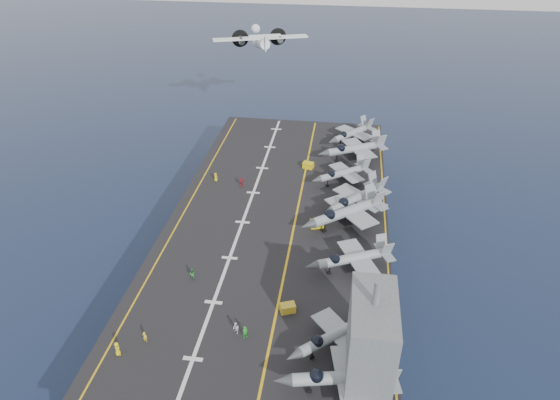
# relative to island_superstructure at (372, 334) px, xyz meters

# --- Properties ---
(ground) EXTENTS (500.00, 500.00, 0.00)m
(ground) POSITION_rel_island_superstructure_xyz_m (-15.00, 30.00, -17.90)
(ground) COLOR #142135
(ground) RESTS_ON ground
(hull) EXTENTS (36.00, 90.00, 10.00)m
(hull) POSITION_rel_island_superstructure_xyz_m (-15.00, 30.00, -12.90)
(hull) COLOR #56595E
(hull) RESTS_ON ground
(flight_deck) EXTENTS (38.00, 92.00, 0.40)m
(flight_deck) POSITION_rel_island_superstructure_xyz_m (-15.00, 30.00, -7.70)
(flight_deck) COLOR black
(flight_deck) RESTS_ON hull
(foul_line) EXTENTS (0.35, 90.00, 0.02)m
(foul_line) POSITION_rel_island_superstructure_xyz_m (-12.00, 30.00, -7.48)
(foul_line) COLOR gold
(foul_line) RESTS_ON flight_deck
(landing_centerline) EXTENTS (0.50, 90.00, 0.02)m
(landing_centerline) POSITION_rel_island_superstructure_xyz_m (-21.00, 30.00, -7.48)
(landing_centerline) COLOR silver
(landing_centerline) RESTS_ON flight_deck
(deck_edge_port) EXTENTS (0.25, 90.00, 0.02)m
(deck_edge_port) POSITION_rel_island_superstructure_xyz_m (-32.00, 30.00, -7.48)
(deck_edge_port) COLOR gold
(deck_edge_port) RESTS_ON flight_deck
(deck_edge_stbd) EXTENTS (0.25, 90.00, 0.02)m
(deck_edge_stbd) POSITION_rel_island_superstructure_xyz_m (3.50, 30.00, -7.48)
(deck_edge_stbd) COLOR gold
(deck_edge_stbd) RESTS_ON flight_deck
(island_superstructure) EXTENTS (5.00, 10.00, 15.00)m
(island_superstructure) POSITION_rel_island_superstructure_xyz_m (0.00, 0.00, 0.00)
(island_superstructure) COLOR #56595E
(island_superstructure) RESTS_ON flight_deck
(fighter_jet_0) EXTENTS (15.64, 11.98, 4.88)m
(fighter_jet_0) POSITION_rel_island_superstructure_xyz_m (-2.61, -2.00, -5.06)
(fighter_jet_0) COLOR gray
(fighter_jet_0) RESTS_ON flight_deck
(fighter_jet_1) EXTENTS (15.36, 14.89, 4.47)m
(fighter_jet_1) POSITION_rel_island_superstructure_xyz_m (-3.82, 4.49, -5.26)
(fighter_jet_1) COLOR gray
(fighter_jet_1) RESTS_ON flight_deck
(fighter_jet_3) EXTENTS (16.16, 13.91, 4.73)m
(fighter_jet_3) POSITION_rel_island_superstructure_xyz_m (-1.88, 19.89, -5.14)
(fighter_jet_3) COLOR gray
(fighter_jet_3) RESTS_ON flight_deck
(fighter_jet_4) EXTENTS (19.22, 18.33, 5.57)m
(fighter_jet_4) POSITION_rel_island_superstructure_xyz_m (-3.24, 31.79, -4.72)
(fighter_jet_4) COLOR gray
(fighter_jet_4) RESTS_ON flight_deck
(fighter_jet_5) EXTENTS (17.66, 18.12, 5.28)m
(fighter_jet_5) POSITION_rel_island_superstructure_xyz_m (-1.65, 36.57, -4.86)
(fighter_jet_5) COLOR #9AA2AC
(fighter_jet_5) RESTS_ON flight_deck
(fighter_jet_6) EXTENTS (15.30, 14.31, 4.42)m
(fighter_jet_6) POSITION_rel_island_superstructure_xyz_m (-4.27, 46.48, -5.29)
(fighter_jet_6) COLOR #97A1A8
(fighter_jet_6) RESTS_ON flight_deck
(fighter_jet_7) EXTENTS (18.04, 15.91, 5.24)m
(fighter_jet_7) POSITION_rel_island_superstructure_xyz_m (-2.15, 56.93, -4.88)
(fighter_jet_7) COLOR gray
(fighter_jet_7) RESTS_ON flight_deck
(fighter_jet_8) EXTENTS (15.72, 16.19, 4.71)m
(fighter_jet_8) POSITION_rel_island_superstructure_xyz_m (-2.91, 65.29, -5.14)
(fighter_jet_8) COLOR #959EA4
(fighter_jet_8) RESTS_ON flight_deck
(tow_cart_a) EXTENTS (2.38, 1.97, 1.23)m
(tow_cart_a) POSITION_rel_island_superstructure_xyz_m (-10.50, 9.75, -6.89)
(tow_cart_a) COLOR gold
(tow_cart_a) RESTS_ON flight_deck
(tow_cart_b) EXTENTS (2.48, 1.95, 1.31)m
(tow_cart_b) POSITION_rel_island_superstructure_xyz_m (-8.15, 30.43, -6.85)
(tow_cart_b) COLOR #C1B50A
(tow_cart_b) RESTS_ON flight_deck
(tow_cart_c) EXTENTS (2.41, 1.91, 1.27)m
(tow_cart_c) POSITION_rel_island_superstructure_xyz_m (-11.58, 51.42, -6.87)
(tow_cart_c) COLOR gold
(tow_cart_c) RESTS_ON flight_deck
(crew_0) EXTENTS (1.28, 1.44, 2.01)m
(crew_0) POSITION_rel_island_superstructure_xyz_m (-30.35, -0.58, -6.50)
(crew_0) COLOR yellow
(crew_0) RESTS_ON flight_deck
(crew_1) EXTENTS (1.02, 0.72, 1.63)m
(crew_1) POSITION_rel_island_superstructure_xyz_m (-27.80, 1.92, -6.68)
(crew_1) COLOR yellow
(crew_1) RESTS_ON flight_deck
(crew_2) EXTENTS (1.16, 0.84, 1.82)m
(crew_2) POSITION_rel_island_superstructure_xyz_m (-25.34, 14.47, -6.59)
(crew_2) COLOR green
(crew_2) RESTS_ON flight_deck
(crew_4) EXTENTS (1.38, 1.42, 1.98)m
(crew_4) POSITION_rel_island_superstructure_xyz_m (-23.67, 42.03, -6.51)
(crew_4) COLOR #B31B2B
(crew_4) RESTS_ON flight_deck
(crew_5) EXTENTS (1.26, 1.05, 1.79)m
(crew_5) POSITION_rel_island_superstructure_xyz_m (-29.14, 43.40, -6.60)
(crew_5) COLOR yellow
(crew_5) RESTS_ON flight_deck
(crew_6) EXTENTS (1.35, 1.26, 1.88)m
(crew_6) POSITION_rel_island_superstructure_xyz_m (-15.29, 4.33, -6.56)
(crew_6) COLOR #1E9023
(crew_6) RESTS_ON flight_deck
(crew_7) EXTENTS (1.25, 1.25, 1.77)m
(crew_7) POSITION_rel_island_superstructure_xyz_m (-16.62, 4.88, -6.62)
(crew_7) COLOR silver
(crew_7) RESTS_ON flight_deck
(transport_plane) EXTENTS (27.20, 22.53, 5.52)m
(transport_plane) POSITION_rel_island_superstructure_xyz_m (-26.75, 82.96, 9.31)
(transport_plane) COLOR #BABDBF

